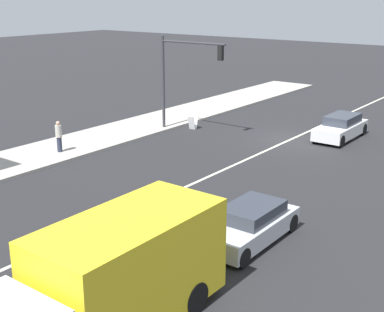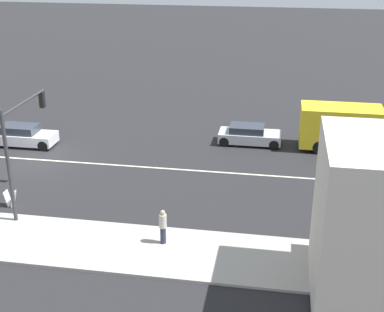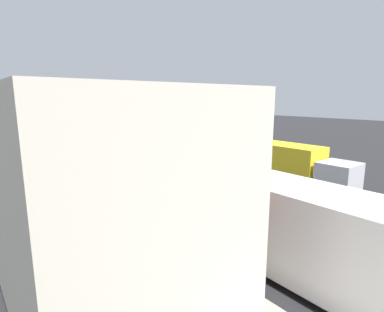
{
  "view_description": "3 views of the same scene",
  "coord_description": "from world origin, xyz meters",
  "views": [
    {
      "loc": [
        -13.5,
        27.4,
        8.13
      ],
      "look_at": [
        -0.41,
        10.09,
        1.52
      ],
      "focal_mm": 50.0,
      "sensor_mm": 36.0,
      "label": 1
    },
    {
      "loc": [
        28.66,
        14.79,
        12.94
      ],
      "look_at": [
        0.76,
        10.03,
        1.25
      ],
      "focal_mm": 50.0,
      "sensor_mm": 36.0,
      "label": 2
    },
    {
      "loc": [
        13.9,
        31.18,
        6.18
      ],
      "look_at": [
        -1.43,
        12.08,
        1.44
      ],
      "focal_mm": 28.0,
      "sensor_mm": 36.0,
      "label": 3
    }
  ],
  "objects": [
    {
      "name": "sidewalk_right",
      "position": [
        9.0,
        18.5,
        0.06
      ],
      "size": [
        4.0,
        73.0,
        0.12
      ],
      "primitive_type": "cube",
      "color": "#A8A399",
      "rests_on": "ground"
    },
    {
      "name": "traffic_signal_main",
      "position": [
        6.12,
        2.48,
        3.9
      ],
      "size": [
        4.59,
        0.34,
        5.6
      ],
      "color": "#333338",
      "rests_on": "sidewalk_right"
    },
    {
      "name": "delivery_truck",
      "position": [
        -5.0,
        19.64,
        1.47
      ],
      "size": [
        2.44,
        7.5,
        2.87
      ],
      "color": "silver",
      "rests_on": "ground"
    },
    {
      "name": "ground_plane",
      "position": [
        0.0,
        18.0,
        0.0
      ],
      "size": [
        160.0,
        160.0,
        0.0
      ],
      "primitive_type": "plane",
      "color": "#232326"
    },
    {
      "name": "pedestrian",
      "position": [
        8.4,
        10.02,
        0.99
      ],
      "size": [
        0.34,
        0.34,
        1.66
      ],
      "color": "#282D42",
      "rests_on": "sidewalk_right"
    },
    {
      "name": "van_white",
      "position": [
        -2.2,
        -1.9,
        0.67
      ],
      "size": [
        1.73,
        4.33,
        1.38
      ],
      "color": "silver",
      "rests_on": "ground"
    },
    {
      "name": "sedan_silver",
      "position": [
        -5.0,
        12.93,
        0.62
      ],
      "size": [
        1.79,
        4.11,
        1.29
      ],
      "color": "#B7BABF",
      "rests_on": "ground"
    },
    {
      "name": "lane_marking_center",
      "position": [
        0.0,
        0.0,
        0.0
      ],
      "size": [
        0.16,
        60.0,
        0.01
      ],
      "primitive_type": "cube",
      "color": "beige",
      "rests_on": "ground"
    },
    {
      "name": "warning_aframe_sign",
      "position": [
        6.04,
        1.46,
        0.43
      ],
      "size": [
        0.45,
        0.53,
        0.84
      ],
      "color": "silver",
      "rests_on": "ground"
    }
  ]
}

